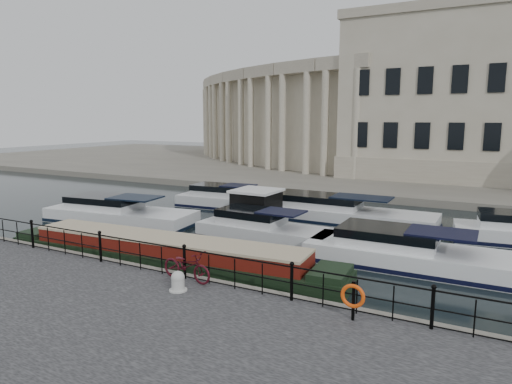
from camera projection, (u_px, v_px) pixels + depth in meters
ground_plane at (220, 274)px, 17.73m from camera, size 160.00×160.00×0.00m
far_bank at (406, 169)px, 51.61m from camera, size 120.00×42.00×0.55m
railing at (184, 260)px, 15.58m from camera, size 24.14×0.14×1.22m
civic_building at (392, 108)px, 47.26m from camera, size 53.55×31.84×16.85m
bicycle at (187, 266)px, 15.41m from camera, size 2.06×0.87×1.06m
mooring_bollard at (178, 281)px, 14.54m from camera, size 0.58×0.58×0.65m
life_ring_post at (353, 297)px, 12.31m from camera, size 0.68×0.19×1.11m
narrowboat at (165, 256)px, 18.81m from camera, size 15.54×3.09×1.56m
harbour_hut at (256, 210)px, 25.31m from camera, size 3.32×2.79×2.20m
cabin_cruisers at (294, 224)px, 24.60m from camera, size 29.18×10.29×1.99m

